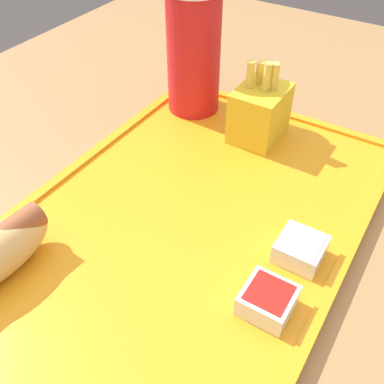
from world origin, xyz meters
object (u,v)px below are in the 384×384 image
(fries_carton, at_px, (260,112))
(sauce_cup_mayo, at_px, (301,249))
(soda_cup, at_px, (194,51))
(sauce_cup_ketchup, at_px, (268,300))

(fries_carton, height_order, sauce_cup_mayo, fries_carton)
(soda_cup, distance_m, sauce_cup_ketchup, 0.35)
(soda_cup, distance_m, sauce_cup_mayo, 0.30)
(sauce_cup_mayo, bearing_deg, soda_cup, 52.08)
(soda_cup, xyz_separation_m, sauce_cup_ketchup, (-0.25, -0.23, -0.07))
(fries_carton, distance_m, sauce_cup_ketchup, 0.26)
(fries_carton, distance_m, sauce_cup_mayo, 0.21)
(fries_carton, bearing_deg, sauce_cup_ketchup, -152.37)
(sauce_cup_ketchup, bearing_deg, soda_cup, 42.61)
(sauce_cup_mayo, relative_size, sauce_cup_ketchup, 1.00)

